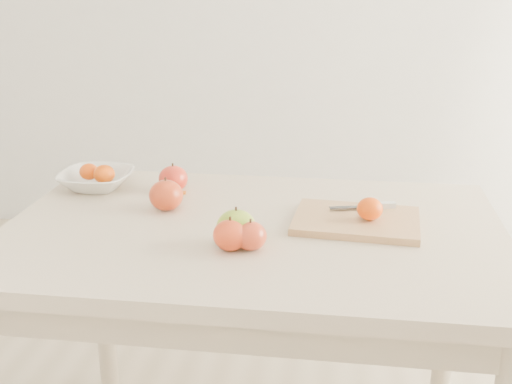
# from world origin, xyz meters

# --- Properties ---
(table) EXTENTS (1.20, 0.80, 0.75)m
(table) POSITION_xyz_m (0.00, 0.00, 0.65)
(table) COLOR beige
(table) RESTS_ON ground
(cutting_board) EXTENTS (0.31, 0.24, 0.02)m
(cutting_board) POSITION_xyz_m (0.25, 0.05, 0.76)
(cutting_board) COLOR tan
(cutting_board) RESTS_ON table
(board_tangerine) EXTENTS (0.06, 0.06, 0.05)m
(board_tangerine) POSITION_xyz_m (0.28, 0.04, 0.80)
(board_tangerine) COLOR #E65108
(board_tangerine) RESTS_ON cutting_board
(fruit_bowl) EXTENTS (0.20, 0.20, 0.05)m
(fruit_bowl) POSITION_xyz_m (-0.48, 0.22, 0.77)
(fruit_bowl) COLOR white
(fruit_bowl) RESTS_ON table
(bowl_tangerine_near) EXTENTS (0.05, 0.05, 0.05)m
(bowl_tangerine_near) POSITION_xyz_m (-0.50, 0.23, 0.79)
(bowl_tangerine_near) COLOR #CC4707
(bowl_tangerine_near) RESTS_ON fruit_bowl
(bowl_tangerine_far) EXTENTS (0.06, 0.06, 0.05)m
(bowl_tangerine_far) POSITION_xyz_m (-0.45, 0.21, 0.80)
(bowl_tangerine_far) COLOR #DA5A07
(bowl_tangerine_far) RESTS_ON fruit_bowl
(orange_peel_a) EXTENTS (0.07, 0.06, 0.01)m
(orange_peel_a) POSITION_xyz_m (-0.28, 0.24, 0.75)
(orange_peel_a) COLOR #D94D0F
(orange_peel_a) RESTS_ON table
(orange_peel_b) EXTENTS (0.05, 0.04, 0.01)m
(orange_peel_b) POSITION_xyz_m (-0.24, 0.20, 0.75)
(orange_peel_b) COLOR orange
(orange_peel_b) RESTS_ON table
(paring_knife) EXTENTS (0.17, 0.06, 0.01)m
(paring_knife) POSITION_xyz_m (0.29, 0.12, 0.78)
(paring_knife) COLOR silver
(paring_knife) RESTS_ON cutting_board
(apple_green) EXTENTS (0.09, 0.09, 0.08)m
(apple_green) POSITION_xyz_m (-0.02, -0.11, 0.79)
(apple_green) COLOR #5A8911
(apple_green) RESTS_ON table
(apple_red_e) EXTENTS (0.08, 0.08, 0.07)m
(apple_red_e) POSITION_xyz_m (-0.03, -0.14, 0.78)
(apple_red_e) COLOR #9E120B
(apple_red_e) RESTS_ON table
(apple_red_c) EXTENTS (0.07, 0.07, 0.06)m
(apple_red_c) POSITION_xyz_m (0.01, -0.14, 0.78)
(apple_red_c) COLOR maroon
(apple_red_c) RESTS_ON table
(apple_red_a) EXTENTS (0.08, 0.08, 0.07)m
(apple_red_a) POSITION_xyz_m (-0.26, 0.23, 0.79)
(apple_red_a) COLOR maroon
(apple_red_a) RESTS_ON table
(apple_red_b) EXTENTS (0.09, 0.09, 0.08)m
(apple_red_b) POSITION_xyz_m (-0.24, 0.08, 0.79)
(apple_red_b) COLOR maroon
(apple_red_b) RESTS_ON table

